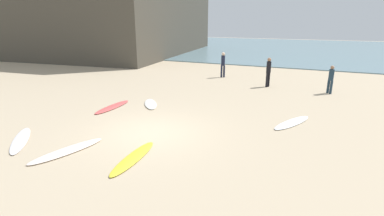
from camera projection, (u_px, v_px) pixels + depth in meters
ground_plane at (150, 133)px, 10.96m from camera, size 120.00×120.00×0.00m
ocean_water at (282, 48)px, 43.93m from camera, size 120.00×40.00×0.08m
coastal_headland at (72, 9)px, 38.61m from camera, size 33.74×26.71×10.99m
surfboard_0 at (133, 158)px, 8.90m from camera, size 0.72×2.52×0.07m
surfboard_1 at (67, 151)px, 9.37m from camera, size 1.20×2.59×0.08m
surfboard_2 at (151, 104)px, 14.56m from camera, size 1.61×1.90×0.08m
surfboard_3 at (292, 123)px, 11.93m from camera, size 1.52×2.46×0.07m
surfboard_4 at (21, 140)px, 10.21m from camera, size 2.13×2.18×0.07m
surfboard_5 at (113, 107)px, 14.06m from camera, size 0.58×2.51×0.08m
beachgoer_near at (331, 78)px, 16.49m from camera, size 0.40×0.40×1.62m
beachgoer_mid at (268, 71)px, 18.14m from camera, size 0.37×0.37×1.85m
beachgoer_far at (223, 63)px, 21.18m from camera, size 0.39×0.39×1.84m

